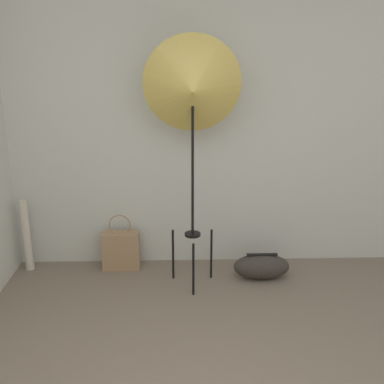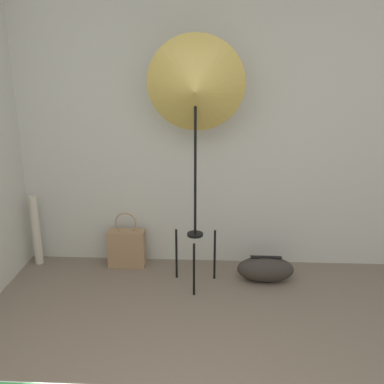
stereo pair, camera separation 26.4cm
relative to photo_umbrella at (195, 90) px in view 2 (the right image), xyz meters
name	(u,v)px [view 2 (the right image)]	position (x,y,z in m)	size (l,w,h in m)	color
wall_back	(179,126)	(-0.17, 0.48, -0.36)	(8.00, 0.05, 2.60)	beige
photo_umbrella	(195,90)	(0.00, 0.00, 0.00)	(0.78, 0.39, 2.07)	black
tote_bag	(127,248)	(-0.65, 0.31, -1.47)	(0.34, 0.14, 0.53)	#9E7A56
duffel_bag	(265,269)	(0.61, 0.07, -1.54)	(0.49, 0.23, 0.23)	#332D28
paper_roll	(36,231)	(-1.50, 0.31, -1.32)	(0.08, 0.08, 0.67)	beige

